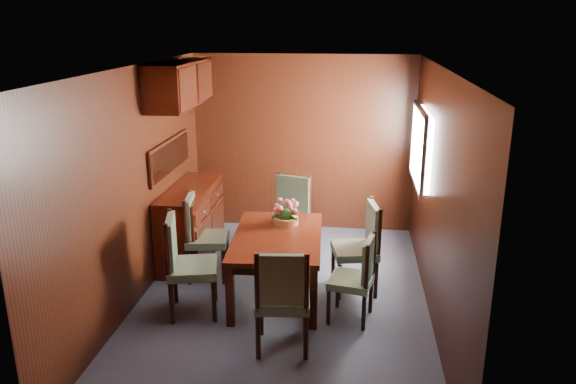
# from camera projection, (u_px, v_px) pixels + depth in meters

# --- Properties ---
(ground) EXTENTS (4.50, 4.50, 0.00)m
(ground) POSITION_uv_depth(u_px,v_px,m) (282.00, 301.00, 5.89)
(ground) COLOR #3F4456
(ground) RESTS_ON ground
(room_shell) EXTENTS (3.06, 4.52, 2.41)m
(room_shell) POSITION_uv_depth(u_px,v_px,m) (276.00, 142.00, 5.73)
(room_shell) COLOR black
(room_shell) RESTS_ON ground
(sideboard) EXTENTS (0.48, 1.40, 0.90)m
(sideboard) POSITION_uv_depth(u_px,v_px,m) (191.00, 223.00, 6.84)
(sideboard) COLOR black
(sideboard) RESTS_ON ground
(dining_table) EXTENTS (0.98, 1.49, 0.68)m
(dining_table) POSITION_uv_depth(u_px,v_px,m) (277.00, 244.00, 5.87)
(dining_table) COLOR black
(dining_table) RESTS_ON ground
(chair_left_near) EXTENTS (0.57, 0.58, 1.04)m
(chair_left_near) POSITION_uv_depth(u_px,v_px,m) (184.00, 260.00, 5.50)
(chair_left_near) COLOR black
(chair_left_near) RESTS_ON ground
(chair_left_far) EXTENTS (0.50, 0.52, 0.98)m
(chair_left_far) POSITION_uv_depth(u_px,v_px,m) (201.00, 232.00, 6.30)
(chair_left_far) COLOR black
(chair_left_far) RESTS_ON ground
(chair_right_near) EXTENTS (0.47, 0.49, 0.87)m
(chair_right_near) POSITION_uv_depth(u_px,v_px,m) (358.00, 274.00, 5.39)
(chair_right_near) COLOR black
(chair_right_near) RESTS_ON ground
(chair_right_far) EXTENTS (0.54, 0.55, 1.00)m
(chair_right_far) POSITION_uv_depth(u_px,v_px,m) (362.00, 242.00, 5.98)
(chair_right_far) COLOR black
(chair_right_far) RESTS_ON ground
(chair_head) EXTENTS (0.52, 0.50, 1.00)m
(chair_head) POSITION_uv_depth(u_px,v_px,m) (282.00, 295.00, 4.84)
(chair_head) COLOR black
(chair_head) RESTS_ON ground
(chair_foot) EXTENTS (0.59, 0.58, 1.00)m
(chair_foot) POSITION_uv_depth(u_px,v_px,m) (290.00, 211.00, 6.94)
(chair_foot) COLOR black
(chair_foot) RESTS_ON ground
(flower_centerpiece) EXTENTS (0.30, 0.30, 0.30)m
(flower_centerpiece) POSITION_uv_depth(u_px,v_px,m) (286.00, 212.00, 6.11)
(flower_centerpiece) COLOR #C7773D
(flower_centerpiece) RESTS_ON dining_table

